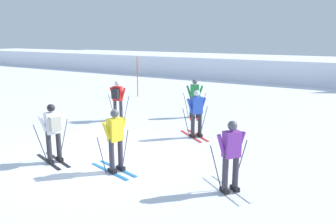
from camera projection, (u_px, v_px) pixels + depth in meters
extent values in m
plane|color=silver|center=(102.00, 156.00, 10.09)|extent=(120.00, 120.00, 0.00)
cube|color=silver|center=(279.00, 69.00, 27.78)|extent=(80.00, 6.26, 1.76)
cube|color=#237AC6|center=(109.00, 171.00, 8.89)|extent=(1.58, 0.47, 0.02)
cube|color=#237AC6|center=(118.00, 168.00, 9.08)|extent=(1.58, 0.47, 0.02)
cube|color=black|center=(112.00, 171.00, 8.77)|extent=(0.28, 0.18, 0.10)
cube|color=black|center=(121.00, 168.00, 8.96)|extent=(0.28, 0.18, 0.10)
cylinder|color=#38333D|center=(112.00, 154.00, 8.67)|extent=(0.14, 0.14, 0.85)
cylinder|color=#38333D|center=(120.00, 151.00, 8.86)|extent=(0.14, 0.14, 0.85)
cube|color=yellow|center=(115.00, 130.00, 8.62)|extent=(0.32, 0.43, 0.60)
cylinder|color=yellow|center=(107.00, 132.00, 8.47)|extent=(0.15, 0.27, 0.55)
cylinder|color=yellow|center=(123.00, 128.00, 8.81)|extent=(0.15, 0.27, 0.55)
sphere|color=#4C4C56|center=(115.00, 113.00, 8.53)|extent=(0.22, 0.22, 0.22)
cylinder|color=#38383D|center=(102.00, 156.00, 8.58)|extent=(0.08, 0.25, 1.05)
cylinder|color=#38383D|center=(125.00, 149.00, 9.10)|extent=(0.08, 0.25, 1.05)
cube|color=silver|center=(221.00, 190.00, 7.79)|extent=(1.36, 1.00, 0.02)
cube|color=silver|center=(231.00, 188.00, 7.90)|extent=(1.36, 1.00, 0.02)
cube|color=black|center=(224.00, 190.00, 7.65)|extent=(0.28, 0.25, 0.10)
cube|color=black|center=(235.00, 188.00, 7.75)|extent=(0.28, 0.25, 0.10)
cylinder|color=#38333D|center=(225.00, 171.00, 7.54)|extent=(0.14, 0.14, 0.85)
cylinder|color=#38333D|center=(236.00, 169.00, 7.65)|extent=(0.14, 0.14, 0.85)
cube|color=purple|center=(232.00, 144.00, 7.46)|extent=(0.42, 0.45, 0.60)
cylinder|color=purple|center=(222.00, 146.00, 7.38)|extent=(0.22, 0.26, 0.55)
cylinder|color=purple|center=(240.00, 143.00, 7.57)|extent=(0.22, 0.26, 0.55)
sphere|color=#4C4C56|center=(232.00, 126.00, 7.36)|extent=(0.22, 0.22, 0.22)
cylinder|color=#38383D|center=(216.00, 169.00, 7.55)|extent=(0.23, 0.31, 1.18)
cylinder|color=#38383D|center=(240.00, 165.00, 7.80)|extent=(0.23, 0.31, 1.18)
cube|color=red|center=(191.00, 116.00, 15.03)|extent=(0.85, 1.45, 0.02)
cube|color=red|center=(197.00, 116.00, 15.02)|extent=(0.85, 1.45, 0.02)
cube|color=black|center=(191.00, 116.00, 14.87)|extent=(0.23, 0.29, 0.10)
cube|color=black|center=(197.00, 116.00, 14.86)|extent=(0.23, 0.29, 0.10)
cylinder|color=black|center=(191.00, 105.00, 14.77)|extent=(0.14, 0.14, 0.85)
cylinder|color=black|center=(198.00, 105.00, 14.75)|extent=(0.14, 0.14, 0.85)
cube|color=#23843D|center=(195.00, 91.00, 14.62)|extent=(0.45, 0.39, 0.60)
cylinder|color=#23843D|center=(189.00, 92.00, 14.66)|extent=(0.27, 0.20, 0.55)
cylinder|color=#23843D|center=(200.00, 92.00, 14.63)|extent=(0.27, 0.20, 0.55)
sphere|color=#4C4C56|center=(195.00, 82.00, 14.53)|extent=(0.22, 0.22, 0.22)
cylinder|color=#38383D|center=(186.00, 105.00, 14.88)|extent=(0.23, 0.14, 1.08)
cylinder|color=#38383D|center=(203.00, 105.00, 14.84)|extent=(0.23, 0.14, 1.08)
cube|color=red|center=(191.00, 136.00, 12.01)|extent=(1.35, 1.01, 0.02)
cube|color=red|center=(198.00, 135.00, 12.11)|extent=(1.35, 1.01, 0.02)
cube|color=black|center=(193.00, 136.00, 11.86)|extent=(0.28, 0.25, 0.10)
cube|color=black|center=(200.00, 135.00, 11.96)|extent=(0.28, 0.25, 0.10)
cylinder|color=#2D2D33|center=(193.00, 123.00, 11.75)|extent=(0.14, 0.14, 0.85)
cylinder|color=#2D2D33|center=(200.00, 122.00, 11.86)|extent=(0.14, 0.14, 0.85)
cube|color=#284CB7|center=(197.00, 105.00, 11.67)|extent=(0.42, 0.45, 0.60)
cylinder|color=#284CB7|center=(190.00, 106.00, 11.60)|extent=(0.22, 0.26, 0.55)
cylinder|color=#284CB7|center=(203.00, 105.00, 11.78)|extent=(0.22, 0.26, 0.55)
sphere|color=silver|center=(197.00, 93.00, 11.57)|extent=(0.22, 0.22, 0.22)
cylinder|color=#38383D|center=(186.00, 123.00, 11.77)|extent=(0.20, 0.26, 1.08)
cylinder|color=#38383D|center=(204.00, 121.00, 12.03)|extent=(0.20, 0.26, 1.08)
cube|color=silver|center=(117.00, 119.00, 14.54)|extent=(0.45, 1.58, 0.02)
cube|color=silver|center=(123.00, 119.00, 14.45)|extent=(0.45, 1.58, 0.02)
cube|color=black|center=(115.00, 118.00, 14.39)|extent=(0.18, 0.28, 0.10)
cube|color=black|center=(121.00, 119.00, 14.30)|extent=(0.18, 0.28, 0.10)
cylinder|color=#38333D|center=(115.00, 108.00, 14.28)|extent=(0.14, 0.14, 0.85)
cylinder|color=#38333D|center=(121.00, 108.00, 14.20)|extent=(0.14, 0.14, 0.85)
cube|color=red|center=(117.00, 93.00, 14.10)|extent=(0.42, 0.32, 0.60)
cylinder|color=red|center=(112.00, 93.00, 14.20)|extent=(0.27, 0.15, 0.55)
cylinder|color=red|center=(123.00, 94.00, 14.04)|extent=(0.27, 0.15, 0.55)
sphere|color=silver|center=(117.00, 83.00, 14.00)|extent=(0.22, 0.22, 0.22)
cylinder|color=#38383D|center=(112.00, 107.00, 14.44)|extent=(0.29, 0.09, 1.09)
cylinder|color=#38383D|center=(127.00, 108.00, 14.22)|extent=(0.29, 0.09, 1.09)
cube|color=#232328|center=(115.00, 94.00, 13.90)|extent=(0.31, 0.24, 0.40)
cube|color=black|center=(48.00, 162.00, 9.56)|extent=(1.55, 0.57, 0.02)
cube|color=black|center=(58.00, 159.00, 9.74)|extent=(1.55, 0.57, 0.02)
cube|color=black|center=(50.00, 161.00, 9.44)|extent=(0.28, 0.19, 0.10)
cube|color=black|center=(60.00, 159.00, 9.62)|extent=(0.28, 0.19, 0.10)
cylinder|color=#2D2D33|center=(49.00, 145.00, 9.33)|extent=(0.14, 0.14, 0.85)
cylinder|color=#2D2D33|center=(59.00, 143.00, 9.51)|extent=(0.14, 0.14, 0.85)
cube|color=white|center=(52.00, 123.00, 9.29)|extent=(0.34, 0.44, 0.60)
cylinder|color=white|center=(43.00, 125.00, 9.14)|extent=(0.16, 0.27, 0.55)
cylinder|color=white|center=(61.00, 122.00, 9.46)|extent=(0.16, 0.27, 0.55)
sphere|color=black|center=(51.00, 108.00, 9.19)|extent=(0.22, 0.22, 0.22)
cylinder|color=#38383D|center=(41.00, 144.00, 9.28)|extent=(0.13, 0.33, 1.19)
cylinder|color=#38383D|center=(63.00, 140.00, 9.70)|extent=(0.13, 0.33, 1.19)
cube|color=#B7B2A3|center=(55.00, 124.00, 9.13)|extent=(0.26, 0.32, 0.40)
cylinder|color=#C65614|center=(137.00, 77.00, 19.77)|extent=(0.06, 0.06, 2.37)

